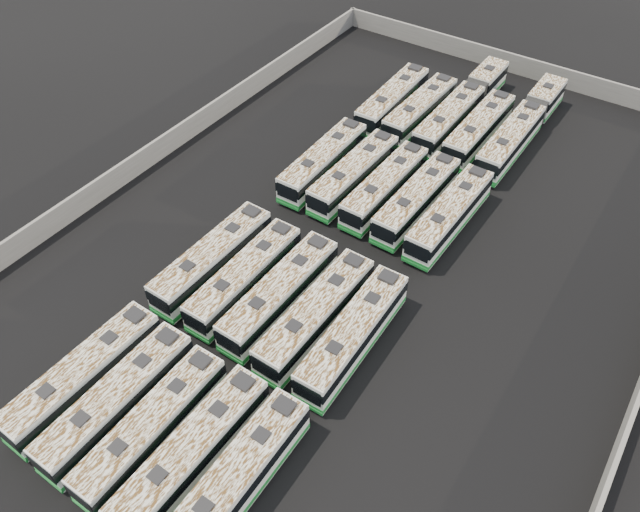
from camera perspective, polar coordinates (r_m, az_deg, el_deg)
The scene contains 22 objects.
ground at distance 49.90m, azimuth 2.57°, elevation -0.60°, with size 140.00×140.00×0.00m, color black.
perimeter_wall at distance 49.12m, azimuth 2.61°, elevation 0.30°, with size 45.20×73.20×2.20m.
bus_front_far_left at distance 43.79m, azimuth -20.74°, elevation -10.21°, with size 2.65×11.48×3.22m.
bus_front_left at distance 42.00m, azimuth -18.02°, elevation -12.48°, with size 2.43×11.42×3.22m.
bus_front_center at distance 40.45m, azimuth -15.06°, elevation -14.87°, with size 2.48×11.21×3.15m.
bus_front_right at distance 39.04m, azimuth -11.56°, elevation -17.18°, with size 2.57×11.52×3.24m.
bus_front_far_right at distance 37.86m, azimuth -7.71°, elevation -19.70°, with size 2.56×11.49×3.23m.
bus_midfront_far_left at distance 48.49m, azimuth -9.77°, elevation -0.29°, with size 2.61×11.55×3.24m.
bus_midfront_left at distance 46.87m, azimuth -6.88°, elevation -1.94°, with size 2.42×11.21×3.16m.
bus_midfront_center at distance 45.45m, azimuth -3.69°, elevation -3.48°, with size 2.59×11.57×3.25m.
bus_midfront_right at distance 44.05m, azimuth -0.39°, elevation -5.43°, with size 2.59×11.65×3.28m.
bus_midfront_far_right at distance 43.04m, azimuth 3.05°, elevation -7.21°, with size 2.73×11.60×3.25m.
bus_midback_far_left at distance 57.24m, azimuth 0.29°, elevation 8.61°, with size 2.61×11.45×3.21m.
bus_midback_left at distance 55.90m, azimuth 3.12°, elevation 7.50°, with size 2.66×11.39×3.19m.
bus_midback_center at distance 54.72m, azimuth 5.94°, elevation 6.32°, with size 2.54×11.21×3.15m.
bus_midback_right at distance 53.72m, azimuth 8.83°, elevation 5.15°, with size 2.62×11.35×3.18m.
bus_midback_far_right at distance 52.67m, azimuth 11.76°, elevation 3.73°, with size 2.62×11.48×3.22m.
bus_back_far_left at distance 66.31m, azimuth 6.63°, elevation 13.94°, with size 2.74×11.67×3.27m.
bus_back_left at distance 65.26m, azimuth 9.12°, elevation 13.06°, with size 2.68×11.34×3.18m.
bus_back_center at distance 66.62m, azimuth 12.84°, elevation 13.23°, with size 2.44×17.81×3.23m.
bus_back_right at distance 63.37m, azimuth 14.29°, elevation 11.15°, with size 2.52×11.51×3.24m.
bus_back_far_right at distance 65.01m, azimuth 17.99°, elevation 11.22°, with size 2.48×17.77×3.22m.
Camera 1 is at (17.70, -30.07, 35.67)m, focal length 35.00 mm.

